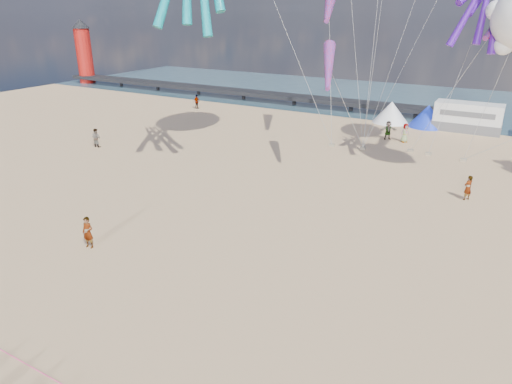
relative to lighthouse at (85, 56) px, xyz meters
name	(u,v)px	position (x,y,z in m)	size (l,w,h in m)	color
ground	(191,321)	(56.00, -44.00, -4.50)	(120.00, 120.00, 0.00)	#D9AF7D
water	(432,102)	(56.00, 11.00, -4.48)	(120.00, 120.00, 0.00)	#314F5E
pier	(220,90)	(28.00, 0.00, -3.50)	(60.00, 3.00, 0.50)	black
lighthouse	(85,56)	(0.00, 0.00, 0.00)	(2.60, 2.60, 9.00)	#A5140F
motorhome_0	(468,117)	(62.00, -4.00, -3.00)	(6.60, 2.50, 3.00)	silver
tent_white	(391,112)	(54.00, -4.00, -3.30)	(4.00, 4.00, 2.40)	white
tent_blue	(428,116)	(58.00, -4.00, -3.30)	(4.00, 4.00, 2.40)	#1933CC
standing_person	(88,232)	(47.30, -41.62, -3.60)	(0.65, 0.43, 1.79)	tan
beachgoer_0	(405,133)	(57.33, -11.59, -3.58)	(0.67, 0.44, 1.83)	#7F6659
beachgoer_1	(96,138)	(32.52, -27.61, -3.62)	(0.86, 0.56, 1.76)	#7F6659
beachgoer_3	(197,102)	(30.11, -8.64, -3.60)	(1.16, 0.67, 1.79)	#7F6659
beachgoer_4	(388,130)	(55.62, -11.34, -3.58)	(1.08, 0.45, 1.84)	#7F6659
beachgoer_5	(468,188)	(64.37, -24.19, -3.63)	(1.62, 0.52, 1.74)	#7F6659
sandbag_a	(332,145)	(51.70, -16.46, -4.39)	(0.50, 0.35, 0.22)	gray
sandbag_b	(428,154)	(60.18, -14.77, -4.39)	(0.50, 0.35, 0.22)	gray
sandbag_c	(463,160)	(63.14, -15.16, -4.39)	(0.50, 0.35, 0.22)	gray
sandbag_d	(410,151)	(58.59, -14.62, -4.39)	(0.50, 0.35, 0.22)	gray
sandbag_e	(363,148)	(54.57, -16.00, -4.39)	(0.50, 0.35, 0.22)	gray
windsock_left	(329,7)	(50.84, -16.94, 7.76)	(1.10, 6.24, 6.24)	red
windsock_mid	(504,16)	(64.35, -19.97, 7.15)	(1.00, 6.03, 6.03)	red
windsock_right	(329,66)	(54.07, -24.69, 3.83)	(0.90, 5.32, 5.32)	red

